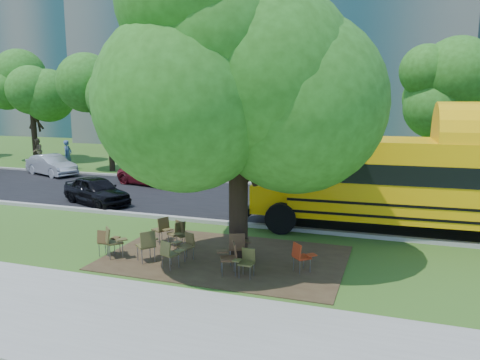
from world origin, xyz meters
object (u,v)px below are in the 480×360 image
(chair_4, at_px, (169,252))
(chair_7, at_px, (301,255))
(chair_2, at_px, (147,243))
(bg_car_red, at_px, (156,174))
(chair_11, at_px, (238,245))
(pedestrian_a, at_px, (68,155))
(pedestrian_b, at_px, (37,151))
(bg_car_silver, at_px, (51,165))
(chair_6, at_px, (230,255))
(chair_3, at_px, (186,243))
(chair_5, at_px, (246,260))
(chair_8, at_px, (162,227))
(chair_0, at_px, (106,240))
(chair_10, at_px, (181,232))
(chair_1, at_px, (113,239))
(chair_9, at_px, (176,231))
(black_car, at_px, (96,191))
(main_tree, at_px, (238,75))
(school_bus, at_px, (469,182))

(chair_4, xyz_separation_m, chair_7, (3.51, 0.93, 0.01))
(chair_2, relative_size, bg_car_red, 0.22)
(chair_4, distance_m, chair_11, 1.94)
(pedestrian_a, bearing_deg, chair_11, -133.74)
(chair_4, distance_m, pedestrian_b, 25.15)
(bg_car_silver, bearing_deg, chair_6, -106.24)
(chair_3, bearing_deg, chair_5, -173.45)
(chair_2, relative_size, chair_8, 1.07)
(chair_4, bearing_deg, chair_8, 144.34)
(chair_7, relative_size, bg_car_red, 0.19)
(chair_0, distance_m, chair_3, 2.47)
(chair_7, height_order, chair_10, chair_7)
(chair_0, xyz_separation_m, chair_1, (0.31, -0.12, 0.08))
(chair_1, bearing_deg, bg_car_silver, -179.31)
(chair_5, xyz_separation_m, pedestrian_a, (-17.11, 14.22, 0.49))
(pedestrian_a, bearing_deg, chair_9, -136.13)
(chair_6, height_order, chair_9, chair_6)
(bg_car_silver, bearing_deg, black_car, -107.82)
(main_tree, relative_size, chair_0, 10.80)
(chair_0, distance_m, bg_car_red, 11.65)
(chair_9, bearing_deg, pedestrian_a, -10.48)
(chair_2, xyz_separation_m, pedestrian_a, (-14.05, 14.06, 0.38))
(main_tree, bearing_deg, chair_4, -134.37)
(chair_4, distance_m, chair_10, 1.94)
(bg_car_red, bearing_deg, bg_car_silver, 97.63)
(pedestrian_a, bearing_deg, main_tree, -132.83)
(black_car, distance_m, pedestrian_b, 15.95)
(school_bus, bearing_deg, chair_4, -145.94)
(chair_8, height_order, black_car, black_car)
(school_bus, relative_size, chair_10, 16.80)
(chair_9, xyz_separation_m, bg_car_silver, (-13.52, 10.12, 0.12))
(chair_5, distance_m, pedestrian_b, 26.79)
(chair_9, relative_size, bg_car_silver, 0.22)
(chair_6, xyz_separation_m, pedestrian_a, (-16.63, 14.18, 0.42))
(main_tree, relative_size, chair_2, 9.27)
(chair_11, bearing_deg, bg_car_red, 108.07)
(chair_8, xyz_separation_m, pedestrian_b, (-17.83, 14.26, 0.34))
(chair_3, bearing_deg, pedestrian_b, -12.84)
(main_tree, bearing_deg, pedestrian_b, 144.42)
(chair_10, bearing_deg, pedestrian_a, -96.63)
(chair_3, bearing_deg, bg_car_silver, -11.95)
(main_tree, xyz_separation_m, chair_2, (-2.36, -1.23, -4.77))
(pedestrian_b, bearing_deg, black_car, 17.67)
(school_bus, relative_size, bg_car_silver, 3.49)
(chair_9, xyz_separation_m, chair_10, (0.20, -0.04, -0.02))
(chair_7, bearing_deg, chair_8, -145.93)
(school_bus, relative_size, chair_2, 14.09)
(chair_7, height_order, pedestrian_a, pedestrian_a)
(chair_6, distance_m, bg_car_silver, 19.89)
(main_tree, xyz_separation_m, chair_11, (0.18, -0.57, -4.76))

